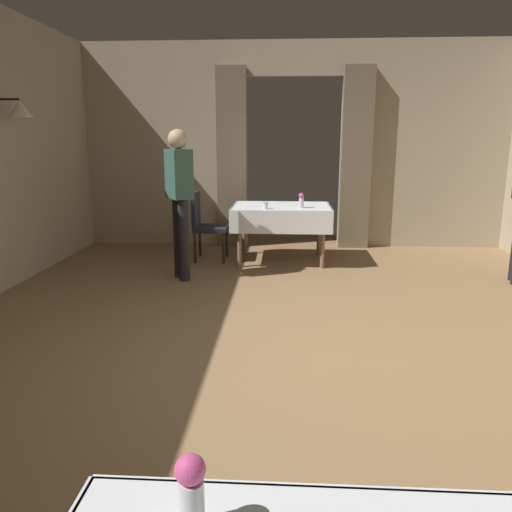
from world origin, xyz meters
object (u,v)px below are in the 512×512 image
dining_table_mid (281,213)px  flower_vase_near (191,490)px  glass_mid_b (265,206)px  person_diner_standing_aside (180,192)px  chair_mid_left (205,222)px  flower_vase_mid (301,200)px

dining_table_mid → flower_vase_near: bearing=-91.5°
glass_mid_b → person_diner_standing_aside: bearing=-147.2°
glass_mid_b → person_diner_standing_aside: 1.16m
dining_table_mid → chair_mid_left: 1.04m
chair_mid_left → flower_vase_mid: (1.28, -0.20, 0.34)m
flower_vase_near → flower_vase_mid: size_ratio=0.99×
flower_vase_mid → person_diner_standing_aside: 1.61m
dining_table_mid → person_diner_standing_aside: bearing=-140.4°
dining_table_mid → flower_vase_mid: flower_vase_mid is taller
chair_mid_left → glass_mid_b: 0.94m
chair_mid_left → glass_mid_b: size_ratio=10.76×
flower_vase_near → flower_vase_mid: 5.45m
flower_vase_mid → person_diner_standing_aside: (-1.41, -0.75, 0.17)m
glass_mid_b → person_diner_standing_aside: person_diner_standing_aside is taller
dining_table_mid → flower_vase_near: 5.64m
flower_vase_mid → glass_mid_b: 0.48m
chair_mid_left → flower_vase_near: (0.89, -5.63, 0.34)m
flower_vase_near → dining_table_mid: bearing=88.5°
dining_table_mid → glass_mid_b: bearing=-120.3°
person_diner_standing_aside → glass_mid_b: bearing=32.8°
chair_mid_left → glass_mid_b: chair_mid_left is taller
chair_mid_left → flower_vase_mid: flower_vase_mid is taller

